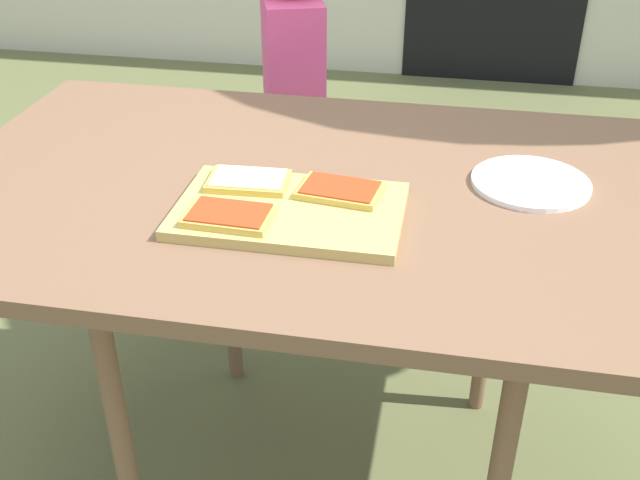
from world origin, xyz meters
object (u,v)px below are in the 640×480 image
at_px(pizza_slice_far_right, 340,190).
at_px(plate_white_right, 531,183).
at_px(child_left, 294,115).
at_px(pizza_slice_far_left, 248,181).
at_px(cutting_board, 290,211).
at_px(pizza_slice_near_left, 229,216).
at_px(dining_table, 335,212).

xyz_separation_m(pizza_slice_far_right, plate_white_right, (0.32, 0.13, -0.02)).
bearing_deg(pizza_slice_far_right, child_left, 108.56).
height_order(pizza_slice_far_right, pizza_slice_far_left, same).
xyz_separation_m(cutting_board, pizza_slice_near_left, (-0.08, -0.06, 0.02)).
distance_m(plate_white_right, child_left, 0.84).
xyz_separation_m(dining_table, pizza_slice_near_left, (-0.14, -0.18, 0.08)).
relative_size(pizza_slice_near_left, child_left, 0.13).
relative_size(dining_table, pizza_slice_far_left, 10.29).
height_order(cutting_board, pizza_slice_far_left, pizza_slice_far_left).
bearing_deg(dining_table, child_left, 108.78).
relative_size(pizza_slice_far_right, child_left, 0.14).
xyz_separation_m(dining_table, plate_white_right, (0.34, 0.07, 0.06)).
height_order(dining_table, plate_white_right, plate_white_right).
distance_m(pizza_slice_near_left, pizza_slice_far_left, 0.12).
bearing_deg(cutting_board, child_left, 102.16).
distance_m(dining_table, pizza_slice_far_left, 0.17).
height_order(cutting_board, plate_white_right, cutting_board).
height_order(pizza_slice_far_right, plate_white_right, pizza_slice_far_right).
height_order(pizza_slice_far_right, child_left, child_left).
bearing_deg(pizza_slice_far_right, plate_white_right, 22.16).
relative_size(pizza_slice_far_left, child_left, 0.13).
bearing_deg(pizza_slice_far_left, plate_white_right, 14.47).
bearing_deg(dining_table, plate_white_right, 11.50).
relative_size(dining_table, plate_white_right, 6.94).
height_order(pizza_slice_near_left, plate_white_right, pizza_slice_near_left).
bearing_deg(dining_table, pizza_slice_far_left, -158.85).
bearing_deg(dining_table, pizza_slice_far_right, -73.92).
xyz_separation_m(pizza_slice_near_left, plate_white_right, (0.48, 0.25, -0.02)).
relative_size(dining_table, pizza_slice_near_left, 10.37).
xyz_separation_m(pizza_slice_near_left, child_left, (-0.08, 0.84, -0.17)).
bearing_deg(pizza_slice_far_left, pizza_slice_far_right, -2.18).
xyz_separation_m(dining_table, pizza_slice_far_right, (0.02, -0.06, 0.08)).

